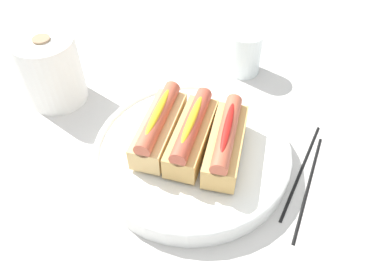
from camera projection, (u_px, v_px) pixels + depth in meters
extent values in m
plane|color=beige|center=(180.00, 163.00, 0.63)|extent=(2.40, 2.40, 0.00)
cylinder|color=white|center=(192.00, 154.00, 0.62)|extent=(0.32, 0.32, 0.03)
torus|color=white|center=(192.00, 148.00, 0.61)|extent=(0.32, 0.32, 0.01)
cube|color=tan|center=(226.00, 145.00, 0.58)|extent=(0.15, 0.05, 0.04)
cylinder|color=#BC563D|center=(227.00, 132.00, 0.56)|extent=(0.15, 0.03, 0.03)
ellipsoid|color=red|center=(228.00, 127.00, 0.55)|extent=(0.11, 0.01, 0.01)
cube|color=tan|center=(192.00, 137.00, 0.59)|extent=(0.15, 0.06, 0.04)
cylinder|color=#B24C38|center=(192.00, 125.00, 0.57)|extent=(0.15, 0.03, 0.03)
ellipsoid|color=gold|center=(192.00, 119.00, 0.57)|extent=(0.11, 0.02, 0.01)
cube|color=#DBB270|center=(159.00, 129.00, 0.61)|extent=(0.15, 0.06, 0.04)
cylinder|color=#BC563D|center=(158.00, 117.00, 0.59)|extent=(0.15, 0.03, 0.03)
ellipsoid|color=gold|center=(158.00, 111.00, 0.58)|extent=(0.11, 0.02, 0.01)
cylinder|color=white|center=(245.00, 53.00, 0.77)|extent=(0.07, 0.07, 0.09)
cylinder|color=silver|center=(244.00, 62.00, 0.79)|extent=(0.06, 0.06, 0.04)
cylinder|color=white|center=(52.00, 71.00, 0.70)|extent=(0.11, 0.11, 0.13)
cylinder|color=#997A5B|center=(41.00, 39.00, 0.65)|extent=(0.03, 0.03, 0.00)
cylinder|color=black|center=(301.00, 169.00, 0.62)|extent=(0.21, 0.06, 0.01)
cylinder|color=black|center=(309.00, 185.00, 0.60)|extent=(0.22, 0.04, 0.01)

